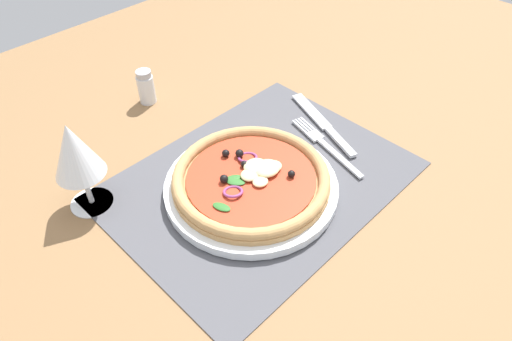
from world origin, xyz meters
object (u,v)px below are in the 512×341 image
at_px(pizza, 251,178).
at_px(pepper_shaker, 146,87).
at_px(knife, 322,123).
at_px(wine_glass, 74,152).
at_px(fork, 323,143).
at_px(plate, 251,187).

relative_size(pizza, pepper_shaker, 3.61).
xyz_separation_m(pizza, pepper_shaker, (0.03, 0.32, 0.00)).
bearing_deg(knife, pepper_shaker, 51.89).
bearing_deg(wine_glass, knife, -17.95).
distance_m(wine_glass, pepper_shaker, 0.28).
relative_size(pizza, wine_glass, 1.62).
distance_m(fork, knife, 0.06).
height_order(plate, pepper_shaker, pepper_shaker).
xyz_separation_m(plate, knife, (0.21, 0.03, -0.00)).
height_order(plate, fork, plate).
relative_size(fork, pepper_shaker, 2.66).
xyz_separation_m(knife, wine_glass, (-0.40, 0.13, 0.10)).
bearing_deg(wine_glass, pepper_shaker, 36.05).
bearing_deg(plate, knife, 7.44).
distance_m(plate, pizza, 0.02).
xyz_separation_m(knife, pepper_shaker, (-0.18, 0.29, 0.03)).
height_order(plate, wine_glass, wine_glass).
bearing_deg(fork, knife, -35.79).
bearing_deg(plate, wine_glass, 140.11).
height_order(pizza, pepper_shaker, pepper_shaker).
bearing_deg(fork, pizza, 100.38).
relative_size(wine_glass, pepper_shaker, 2.22).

